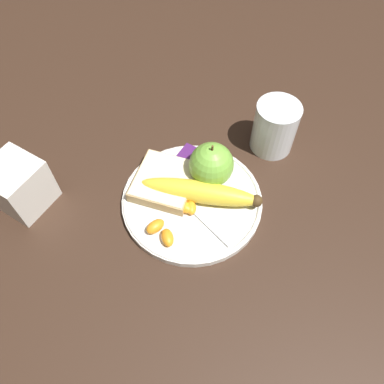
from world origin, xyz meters
The scene contains 14 objects.
ground_plane centered at (0.00, 0.00, 0.00)m, with size 3.00×3.00×0.00m, color #332116.
plate centered at (0.00, 0.00, 0.01)m, with size 0.23×0.23×0.01m.
juice_glass centered at (0.19, -0.06, 0.04)m, with size 0.08×0.08×0.09m.
apple centered at (0.05, -0.01, 0.05)m, with size 0.07×0.07×0.08m.
banana centered at (0.01, -0.01, 0.03)m, with size 0.10×0.20×0.04m.
bread_slice centered at (0.00, 0.05, 0.02)m, with size 0.12×0.12×0.02m.
fork centered at (-0.01, 0.00, 0.01)m, with size 0.07×0.16×0.00m.
jam_packet centered at (0.06, 0.04, 0.02)m, with size 0.04×0.04×0.02m.
orange_segment_0 centered at (-0.08, 0.02, 0.02)m, with size 0.04×0.03×0.02m.
orange_segment_1 centered at (-0.02, -0.01, 0.02)m, with size 0.03×0.03×0.02m.
orange_segment_2 centered at (-0.08, -0.01, 0.02)m, with size 0.03×0.03×0.02m.
orange_segment_3 centered at (-0.02, 0.00, 0.02)m, with size 0.02×0.03×0.02m.
orange_segment_4 centered at (-0.01, 0.01, 0.02)m, with size 0.02×0.03×0.01m.
condiment_caddy centered at (-0.14, 0.24, 0.04)m, with size 0.08×0.08×0.09m.
Camera 1 is at (-0.29, -0.17, 0.53)m, focal length 35.00 mm.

